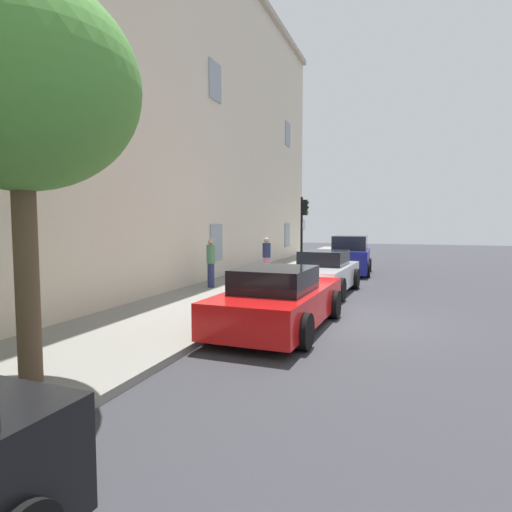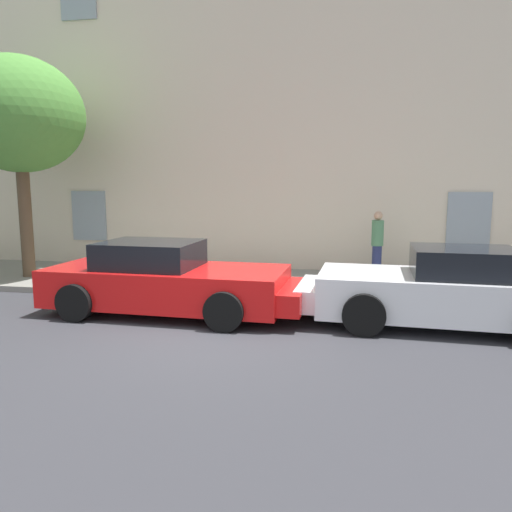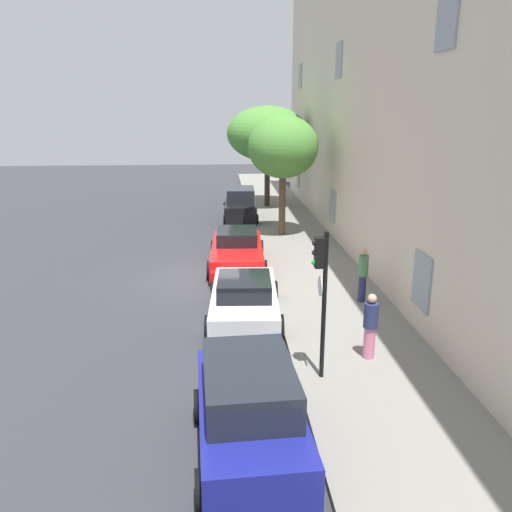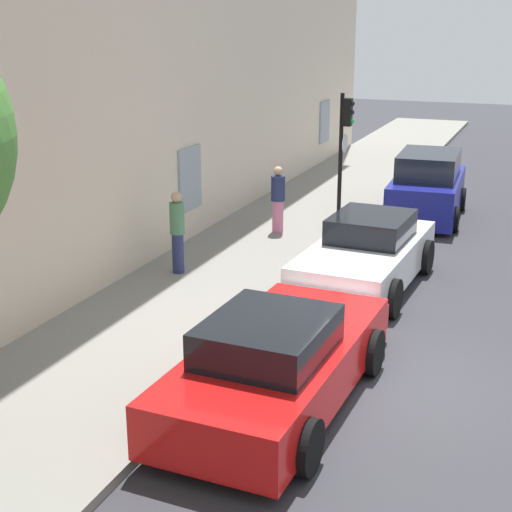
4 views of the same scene
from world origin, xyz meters
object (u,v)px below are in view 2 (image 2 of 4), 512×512
Objects in this scene: sportscar_yellow_flank at (434,291)px; tree_near_kerb at (19,116)px; pedestrian_admiring at (377,243)px; sportscar_red_lead at (175,282)px.

tree_near_kerb is (-9.83, 2.28, 3.63)m from sportscar_yellow_flank.
tree_near_kerb is at bearing -170.88° from pedestrian_admiring.
sportscar_red_lead is 1.06× the size of sportscar_yellow_flank.
pedestrian_admiring is (-0.79, 3.73, 0.40)m from sportscar_yellow_flank.
sportscar_red_lead is 6.55m from tree_near_kerb.
pedestrian_admiring is (4.11, 3.78, 0.41)m from sportscar_red_lead.
sportscar_red_lead is at bearing -179.41° from sportscar_yellow_flank.
sportscar_red_lead is at bearing -25.29° from tree_near_kerb.
tree_near_kerb is at bearing 154.71° from sportscar_red_lead.
sportscar_red_lead is 5.60m from pedestrian_admiring.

